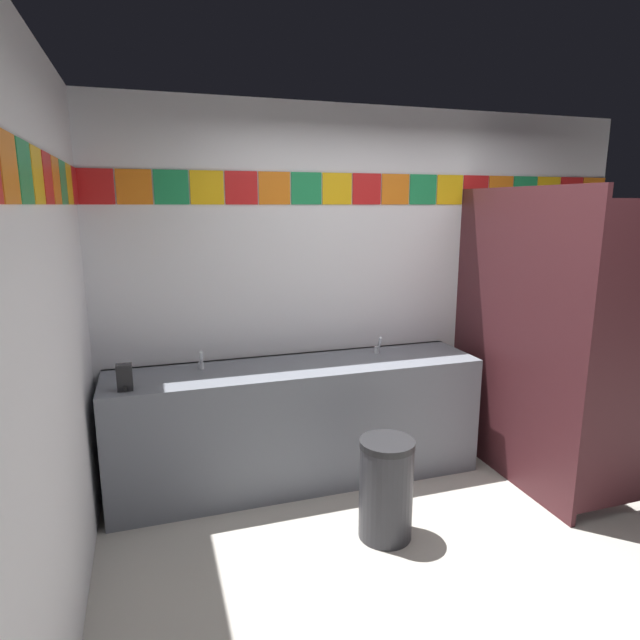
{
  "coord_description": "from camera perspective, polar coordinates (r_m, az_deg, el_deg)",
  "views": [
    {
      "loc": [
        -1.67,
        -2.17,
        1.94
      ],
      "look_at": [
        -0.66,
        0.96,
        1.23
      ],
      "focal_mm": 30.08,
      "sensor_mm": 36.0,
      "label": 1
    }
  ],
  "objects": [
    {
      "name": "stall_divider",
      "position": [
        3.87,
        24.03,
        -2.5
      ],
      "size": [
        0.92,
        1.4,
        2.06
      ],
      "color": "#471E23",
      "rests_on": "ground_plane"
    },
    {
      "name": "wall_side",
      "position": [
        2.3,
        -28.16,
        -4.84
      ],
      "size": [
        0.09,
        3.11,
        2.64
      ],
      "color": "silver",
      "rests_on": "ground_plane"
    },
    {
      "name": "faucet_right",
      "position": [
        3.99,
        6.18,
        -2.87
      ],
      "size": [
        0.04,
        0.1,
        0.14
      ],
      "color": "silver",
      "rests_on": "vanity_counter"
    },
    {
      "name": "trash_bin",
      "position": [
        3.32,
        7.03,
        -17.38
      ],
      "size": [
        0.32,
        0.32,
        0.61
      ],
      "color": "#333338",
      "rests_on": "ground_plane"
    },
    {
      "name": "ground_plane",
      "position": [
        3.36,
        17.54,
        -23.75
      ],
      "size": [
        9.1,
        9.1,
        0.0
      ],
      "primitive_type": "plane",
      "color": "#B2ADA3"
    },
    {
      "name": "vanity_counter",
      "position": [
        3.86,
        -2.35,
        -10.75
      ],
      "size": [
        2.57,
        0.59,
        0.85
      ],
      "color": "slate",
      "rests_on": "ground_plane"
    },
    {
      "name": "faucet_left",
      "position": [
        3.68,
        -12.53,
        -4.41
      ],
      "size": [
        0.04,
        0.1,
        0.14
      ],
      "color": "silver",
      "rests_on": "vanity_counter"
    },
    {
      "name": "soap_dispenser",
      "position": [
        3.41,
        -20.07,
        -5.75
      ],
      "size": [
        0.09,
        0.09,
        0.16
      ],
      "color": "black",
      "rests_on": "vanity_counter"
    },
    {
      "name": "wall_back",
      "position": [
        4.17,
        6.03,
        3.62
      ],
      "size": [
        4.14,
        0.09,
        2.64
      ],
      "color": "silver",
      "rests_on": "ground_plane"
    },
    {
      "name": "toilet",
      "position": [
        4.81,
        22.91,
        -8.67
      ],
      "size": [
        0.39,
        0.49,
        0.74
      ],
      "color": "white",
      "rests_on": "ground_plane"
    }
  ]
}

